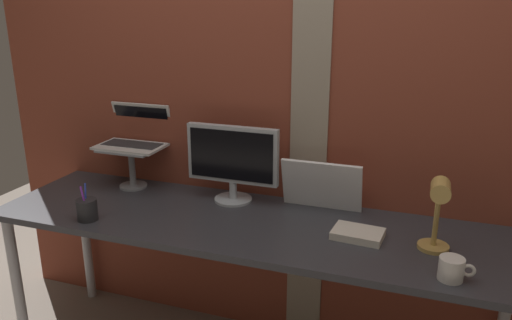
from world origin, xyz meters
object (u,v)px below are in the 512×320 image
object	(u,v)px
monitor	(232,159)
coffee_mug	(452,269)
whiteboard_panel	(321,186)
desk_lamp	(438,208)
pen_cup	(87,209)
laptop	(137,134)

from	to	relation	value
monitor	coffee_mug	size ratio (longest dim) A/B	3.66
whiteboard_panel	desk_lamp	distance (m)	0.58
pen_cup	coffee_mug	xyz separation A→B (m)	(1.49, 0.00, -0.01)
laptop	whiteboard_panel	distance (m)	0.99
monitor	desk_lamp	world-z (taller)	monitor
desk_lamp	coffee_mug	bearing A→B (deg)	-69.72
pen_cup	whiteboard_panel	bearing A→B (deg)	25.80
monitor	coffee_mug	bearing A→B (deg)	-23.22
desk_lamp	pen_cup	size ratio (longest dim) A/B	1.89
laptop	whiteboard_panel	xyz separation A→B (m)	(0.98, -0.03, -0.15)
desk_lamp	coffee_mug	size ratio (longest dim) A/B	2.56
monitor	laptop	size ratio (longest dim) A/B	1.33
monitor	coffee_mug	xyz separation A→B (m)	(0.98, -0.42, -0.17)
monitor	laptop	xyz separation A→B (m)	(-0.56, 0.07, 0.06)
laptop	pen_cup	xyz separation A→B (m)	(0.04, -0.49, -0.22)
laptop	desk_lamp	world-z (taller)	laptop
laptop	whiteboard_panel	size ratio (longest dim) A/B	0.92
monitor	whiteboard_panel	world-z (taller)	monitor
desk_lamp	monitor	bearing A→B (deg)	164.51
whiteboard_panel	coffee_mug	distance (m)	0.72
laptop	monitor	bearing A→B (deg)	-6.82
laptop	desk_lamp	bearing A→B (deg)	-12.28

